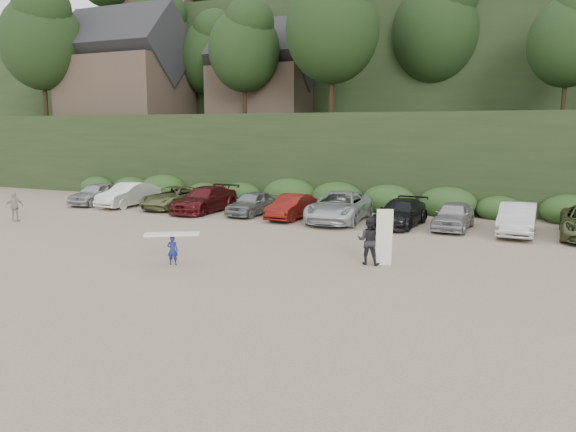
% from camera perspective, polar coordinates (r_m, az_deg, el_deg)
% --- Properties ---
extents(ground, '(120.00, 120.00, 0.00)m').
position_cam_1_polar(ground, '(21.55, -2.20, -4.63)').
color(ground, tan).
rests_on(ground, ground).
extents(hillside_backdrop, '(90.00, 41.50, 28.00)m').
position_cam_1_polar(hillside_backdrop, '(55.87, 14.61, 15.03)').
color(hillside_backdrop, black).
rests_on(hillside_backdrop, ground).
extents(parked_cars, '(39.09, 6.01, 1.62)m').
position_cam_1_polar(parked_cars, '(30.05, 9.00, 0.60)').
color(parked_cars, '#A7A8AC').
rests_on(parked_cars, ground).
extents(distant_walker, '(0.66, 1.04, 1.64)m').
position_cam_1_polar(distant_walker, '(33.94, -26.05, 0.87)').
color(distant_walker, '#B0A294').
rests_on(distant_walker, ground).
extents(child_surfer, '(2.00, 1.52, 1.20)m').
position_cam_1_polar(child_surfer, '(21.31, -11.67, -2.72)').
color(child_surfer, navy).
rests_on(child_surfer, ground).
extents(adult_surfer, '(1.35, 0.72, 2.13)m').
position_cam_1_polar(adult_surfer, '(21.10, 8.38, -2.46)').
color(adult_surfer, black).
rests_on(adult_surfer, ground).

